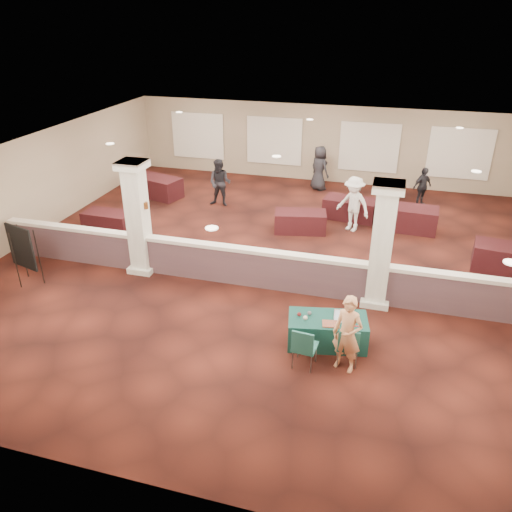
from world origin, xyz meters
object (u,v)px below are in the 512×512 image
(far_table_front_right, at_px, (509,259))
(attendee_c, at_px, (422,187))
(far_table_front_left, at_px, (108,221))
(far_table_front_center, at_px, (300,222))
(woman, at_px, (347,334))
(far_table_back_right, at_px, (407,218))
(far_table_back_left, at_px, (157,187))
(far_table_back_center, at_px, (350,209))
(conf_chair_side, at_px, (304,345))
(easel_board, at_px, (21,248))
(attendee_b, at_px, (353,204))
(conf_chair_main, at_px, (348,344))
(attendee_d, at_px, (319,168))
(attendee_a, at_px, (220,183))
(near_table, at_px, (327,331))

(far_table_front_right, distance_m, attendee_c, 5.30)
(far_table_front_left, bearing_deg, far_table_front_center, 15.05)
(woman, xyz_separation_m, far_table_back_right, (1.14, 7.87, -0.46))
(far_table_back_left, xyz_separation_m, far_table_back_center, (7.57, -0.25, -0.03))
(conf_chair_side, bearing_deg, easel_board, 174.76)
(conf_chair_side, xyz_separation_m, attendee_b, (0.21, 7.52, 0.36))
(conf_chair_main, xyz_separation_m, far_table_front_left, (-8.51, 4.94, -0.21))
(attendee_b, bearing_deg, conf_chair_side, -64.65)
(conf_chair_side, xyz_separation_m, far_table_front_left, (-7.65, 5.27, -0.24))
(far_table_back_right, height_order, attendee_b, attendee_b)
(far_table_back_center, height_order, attendee_d, attendee_d)
(far_table_front_right, bearing_deg, attendee_d, 138.51)
(far_table_front_right, relative_size, attendee_d, 1.05)
(conf_chair_side, bearing_deg, far_table_front_center, 107.09)
(conf_chair_side, height_order, easel_board, easel_board)
(far_table_front_left, relative_size, far_table_front_center, 0.95)
(far_table_back_center, bearing_deg, woman, -84.44)
(attendee_b, bearing_deg, far_table_back_center, 126.70)
(easel_board, xyz_separation_m, attendee_d, (6.33, 9.88, -0.17))
(woman, height_order, far_table_back_right, woman)
(attendee_a, bearing_deg, far_table_front_left, -131.37)
(conf_chair_side, bearing_deg, conf_chair_main, 26.49)
(far_table_front_center, relative_size, attendee_a, 0.95)
(conf_chair_main, distance_m, far_table_back_right, 7.83)
(conf_chair_side, distance_m, easel_board, 8.03)
(easel_board, distance_m, far_table_front_left, 3.87)
(far_table_front_center, xyz_separation_m, far_table_back_center, (1.47, 1.60, 0.02))
(conf_chair_main, distance_m, attendee_a, 9.96)
(far_table_front_center, distance_m, far_table_back_right, 3.61)
(far_table_front_center, relative_size, attendee_b, 0.91)
(easel_board, bearing_deg, far_table_back_left, 103.57)
(far_table_front_left, height_order, far_table_front_center, far_table_front_center)
(conf_chair_main, distance_m, far_table_front_center, 7.00)
(woman, bearing_deg, conf_chair_main, 95.86)
(attendee_d, bearing_deg, far_table_back_center, 157.33)
(far_table_back_center, bearing_deg, attendee_c, 39.00)
(conf_chair_main, distance_m, easel_board, 8.83)
(near_table, bearing_deg, attendee_d, 89.45)
(easel_board, relative_size, attendee_c, 1.13)
(far_table_back_center, relative_size, attendee_d, 1.00)
(woman, distance_m, far_table_back_center, 8.38)
(far_table_front_right, height_order, attendee_c, attendee_c)
(far_table_back_right, bearing_deg, woman, -98.27)
(far_table_front_right, bearing_deg, attendee_c, 116.00)
(conf_chair_side, bearing_deg, attendee_b, 93.81)
(far_table_front_left, bearing_deg, conf_chair_side, -34.58)
(conf_chair_side, relative_size, far_table_front_right, 0.51)
(near_table, height_order, woman, woman)
(far_table_back_right, height_order, attendee_a, attendee_a)
(far_table_back_left, distance_m, far_table_back_right, 9.55)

